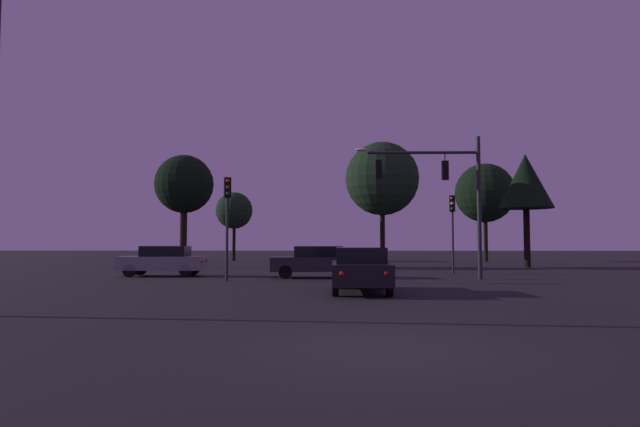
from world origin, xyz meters
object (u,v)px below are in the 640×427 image
object	(u,v)px
traffic_light_corner_right	(227,208)
car_nearside_lane	(360,269)
traffic_signal_mast_arm	(443,184)
tree_behind_sign	(184,185)
car_crossing_right	(163,260)
tree_center_horizon	(526,182)
traffic_light_corner_left	(452,218)
car_crossing_left	(315,261)
tree_left_far	(382,179)
tree_lot_edge	(234,211)
tree_right_cluster	(485,193)

from	to	relation	value
traffic_light_corner_right	car_nearside_lane	xyz separation A→B (m)	(5.60, -5.05, -2.43)
traffic_signal_mast_arm	tree_behind_sign	distance (m)	19.61
car_crossing_right	tree_behind_sign	size ratio (longest dim) A/B	0.55
traffic_signal_mast_arm	car_nearside_lane	bearing A→B (deg)	-122.02
traffic_signal_mast_arm	tree_center_horizon	xyz separation A→B (m)	(8.16, 12.04, 1.45)
traffic_signal_mast_arm	traffic_light_corner_right	distance (m)	10.08
traffic_light_corner_right	car_crossing_right	world-z (taller)	traffic_light_corner_right
car_nearside_lane	tree_center_horizon	bearing A→B (deg)	56.63
traffic_light_corner_left	traffic_light_corner_right	distance (m)	12.67
car_nearside_lane	tree_behind_sign	distance (m)	22.31
tree_behind_sign	tree_center_horizon	size ratio (longest dim) A/B	1.00
traffic_signal_mast_arm	tree_behind_sign	size ratio (longest dim) A/B	0.85
traffic_light_corner_left	car_crossing_right	bearing A→B (deg)	-170.39
car_nearside_lane	car_crossing_left	world-z (taller)	same
traffic_signal_mast_arm	car_crossing_right	world-z (taller)	traffic_signal_mast_arm
car_crossing_left	tree_left_far	bearing A→B (deg)	69.02
traffic_signal_mast_arm	traffic_light_corner_left	xyz separation A→B (m)	(1.33, 4.19, -1.43)
car_nearside_lane	car_crossing_left	xyz separation A→B (m)	(-1.80, 7.50, -0.00)
traffic_signal_mast_arm	car_crossing_left	bearing A→B (deg)	173.38
traffic_light_corner_left	traffic_signal_mast_arm	bearing A→B (deg)	-107.57
tree_lot_edge	traffic_light_corner_left	bearing A→B (deg)	-51.85
traffic_light_corner_left	car_crossing_right	size ratio (longest dim) A/B	1.00
tree_center_horizon	tree_right_cluster	world-z (taller)	tree_right_cluster
tree_behind_sign	car_crossing_left	bearing A→B (deg)	-48.79
car_crossing_left	car_crossing_right	size ratio (longest dim) A/B	1.03
traffic_light_corner_left	traffic_light_corner_right	xyz separation A→B (m)	(-11.18, -5.95, 0.19)
traffic_light_corner_left	tree_center_horizon	size ratio (longest dim) A/B	0.54
car_nearside_lane	tree_right_cluster	bearing A→B (deg)	67.17
car_crossing_left	tree_right_cluster	world-z (taller)	tree_right_cluster
tree_center_horizon	tree_right_cluster	xyz separation A→B (m)	(0.55, 11.95, 0.35)
car_nearside_lane	tree_center_horizon	xyz separation A→B (m)	(12.41, 18.84, 5.12)
car_crossing_right	tree_center_horizon	size ratio (longest dim) A/B	0.54
traffic_light_corner_right	tree_lot_edge	distance (m)	26.70
car_nearside_lane	tree_left_far	size ratio (longest dim) A/B	0.51
traffic_light_corner_right	tree_behind_sign	world-z (taller)	tree_behind_sign
car_crossing_right	tree_right_cluster	world-z (taller)	tree_right_cluster
car_nearside_lane	tree_lot_edge	bearing A→B (deg)	108.31
traffic_signal_mast_arm	tree_left_far	size ratio (longest dim) A/B	0.77
tree_lot_edge	car_crossing_left	bearing A→B (deg)	-70.23
traffic_light_corner_right	tree_left_far	world-z (taller)	tree_left_far
traffic_light_corner_left	car_crossing_left	size ratio (longest dim) A/B	0.96
car_crossing_left	car_crossing_right	xyz separation A→B (m)	(-7.72, 0.93, -0.00)
tree_left_far	car_crossing_left	bearing A→B (deg)	-110.98
traffic_light_corner_right	traffic_signal_mast_arm	bearing A→B (deg)	10.10
tree_center_horizon	car_crossing_right	bearing A→B (deg)	-154.62
traffic_light_corner_right	tree_center_horizon	distance (m)	22.85
tree_right_cluster	tree_lot_edge	world-z (taller)	tree_right_cluster
car_nearside_lane	car_crossing_left	size ratio (longest dim) A/B	1.00
traffic_signal_mast_arm	car_crossing_left	world-z (taller)	traffic_signal_mast_arm
tree_center_horizon	tree_lot_edge	xyz separation A→B (m)	(-22.76, 12.43, -1.20)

